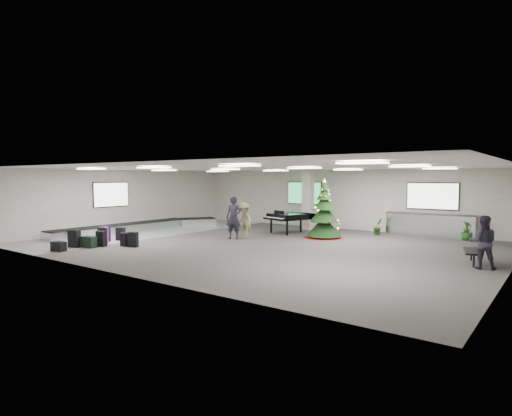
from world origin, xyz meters
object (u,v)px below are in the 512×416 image
Objects in this scene: grand_piano at (289,217)px; christmas_tree at (324,218)px; service_counter at (430,225)px; traveler_a at (234,218)px; traveler_bench at (483,242)px; traveler_b at (244,220)px; potted_plant_right at (467,231)px; baggage_carousel at (140,227)px; potted_plant_left at (378,226)px; bench at (476,248)px; pink_suitcase at (103,235)px.

christmas_tree is at bearing 3.04° from grand_piano.
traveler_a is (-6.92, -6.17, 0.42)m from service_counter.
traveler_a is at bearing -138.29° from service_counter.
service_counter is 7.40m from traveler_bench.
traveler_b is 1.90× the size of potted_plant_right.
christmas_tree is at bearing 21.88° from traveler_a.
traveler_bench is (9.94, -0.97, -0.00)m from traveler_b.
potted_plant_left reaches higher than baggage_carousel.
traveler_a reaches higher than potted_plant_left.
grand_piano is 2.92× the size of potted_plant_left.
service_counter reaches higher than potted_plant_left.
baggage_carousel is 6.33× the size of bench.
potted_plant_right is (8.59, 5.79, -0.54)m from traveler_a.
traveler_a is 1.19× the size of traveler_bench.
traveler_b is (-2.95, -2.17, -0.12)m from christmas_tree.
grand_piano is at bearing 95.73° from traveler_b.
service_counter is 5.77× the size of pink_suitcase.
traveler_b is (6.13, 1.06, 0.61)m from baggage_carousel.
baggage_carousel is 6.25m from traveler_b.
grand_piano is at bearing 65.18° from pink_suitcase.
traveler_b reaches higher than grand_piano.
christmas_tree is (9.09, 3.23, 0.73)m from baggage_carousel.
traveler_b is (0.22, 0.50, -0.15)m from traveler_a.
christmas_tree is 7.15m from bench.
christmas_tree is 6.27m from potted_plant_right.
christmas_tree is 1.68× the size of traveler_bench.
christmas_tree reaches higher than service_counter.
bench is 7.15m from potted_plant_left.
traveler_b is at bearing -133.96° from potted_plant_left.
pink_suitcase is at bearing -108.38° from traveler_b.
traveler_a is at bearing 56.16° from pink_suitcase.
traveler_a is at bearing 5.43° from baggage_carousel.
christmas_tree is 3.05m from potted_plant_left.
potted_plant_left is at bearing -59.83° from traveler_bench.
grand_piano is 1.47× the size of traveler_bench.
traveler_bench is at bearing -24.22° from christmas_tree.
traveler_a is (-9.87, -0.21, 0.45)m from bench.
traveler_a is (-3.17, -2.67, 0.03)m from christmas_tree.
traveler_a is (3.62, 4.29, 0.63)m from pink_suitcase.
traveler_bench is at bearing -46.50° from potted_plant_left.
baggage_carousel is 4.03× the size of grand_piano.
traveler_bench is at bearing 14.69° from traveler_b.
christmas_tree is 1.41× the size of traveler_a.
traveler_bench is at bearing 21.77° from pink_suitcase.
traveler_bench reaches higher than grand_piano.
traveler_a reaches higher than bench.
potted_plant_left is (3.83, 1.97, -0.42)m from grand_piano.
bench is 1.78× the size of potted_plant_right.
traveler_a reaches higher than traveler_b.
traveler_b is (-6.71, -5.67, 0.27)m from service_counter.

